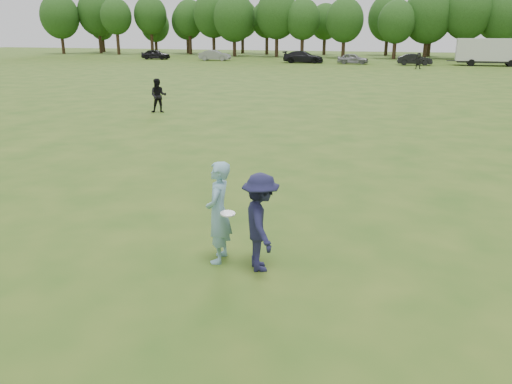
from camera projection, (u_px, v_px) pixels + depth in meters
ground at (272, 265)px, 9.24m from camera, size 200.00×200.00×0.00m
thrower at (218, 212)px, 9.14m from camera, size 0.54×0.75×1.92m
defender at (261, 222)px, 8.83m from camera, size 1.13×1.34×1.79m
player_far_a at (158, 96)px, 26.07m from camera, size 1.04×0.93×1.76m
player_far_d at (418, 61)px, 55.79m from camera, size 1.70×0.68×1.78m
car_a at (156, 54)px, 74.25m from camera, size 4.28×1.77×1.45m
car_b at (215, 55)px, 71.13m from camera, size 4.57×2.02×1.46m
car_d at (303, 57)px, 66.05m from camera, size 5.50×2.62×1.55m
car_e at (353, 59)px, 63.89m from camera, size 3.94×1.59×1.34m
car_f at (415, 59)px, 61.77m from camera, size 4.31×1.83×1.38m
disc_in_play at (228, 214)px, 8.89m from camera, size 0.32×0.32×0.06m
cargo_trailer at (491, 51)px, 60.37m from camera, size 9.00×2.75×3.20m
treeline at (428, 16)px, 76.16m from camera, size 130.35×18.39×11.74m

